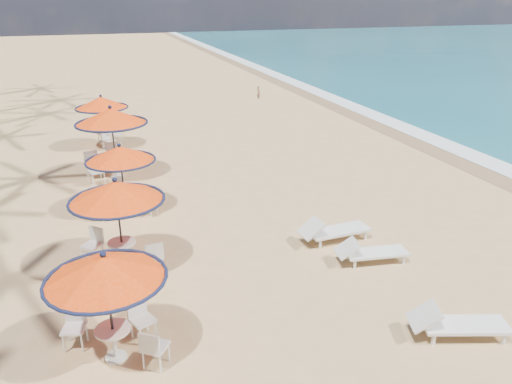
{
  "coord_description": "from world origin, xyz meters",
  "views": [
    {
      "loc": [
        -5.3,
        -7.42,
        6.21
      ],
      "look_at": [
        -1.31,
        4.43,
        1.2
      ],
      "focal_mm": 35.0,
      "sensor_mm": 36.0,
      "label": 1
    }
  ],
  "objects_px": {
    "station_3": "(109,125)",
    "station_2": "(121,162)",
    "station_0": "(108,281)",
    "station_1": "(115,203)",
    "lounger_far": "(332,230)",
    "lounger_near": "(455,323)",
    "lounger_mid": "(369,251)",
    "station_4": "(103,109)"
  },
  "relations": [
    {
      "from": "station_1",
      "to": "station_2",
      "type": "distance_m",
      "value": 3.41
    },
    {
      "from": "lounger_mid",
      "to": "station_3",
      "type": "bearing_deg",
      "value": 132.01
    },
    {
      "from": "station_1",
      "to": "station_2",
      "type": "bearing_deg",
      "value": 83.68
    },
    {
      "from": "station_0",
      "to": "station_2",
      "type": "bearing_deg",
      "value": 83.72
    },
    {
      "from": "lounger_near",
      "to": "station_4",
      "type": "bearing_deg",
      "value": 128.23
    },
    {
      "from": "station_0",
      "to": "lounger_mid",
      "type": "relative_size",
      "value": 1.19
    },
    {
      "from": "station_0",
      "to": "station_2",
      "type": "height_order",
      "value": "station_0"
    },
    {
      "from": "station_3",
      "to": "station_1",
      "type": "bearing_deg",
      "value": -92.33
    },
    {
      "from": "station_2",
      "to": "station_3",
      "type": "relative_size",
      "value": 0.82
    },
    {
      "from": "station_2",
      "to": "station_4",
      "type": "bearing_deg",
      "value": 91.31
    },
    {
      "from": "station_2",
      "to": "station_4",
      "type": "relative_size",
      "value": 0.94
    },
    {
      "from": "station_3",
      "to": "lounger_far",
      "type": "height_order",
      "value": "station_3"
    },
    {
      "from": "station_0",
      "to": "station_1",
      "type": "height_order",
      "value": "station_1"
    },
    {
      "from": "lounger_near",
      "to": "lounger_far",
      "type": "distance_m",
      "value": 4.39
    },
    {
      "from": "station_2",
      "to": "station_4",
      "type": "height_order",
      "value": "station_4"
    },
    {
      "from": "station_0",
      "to": "station_3",
      "type": "distance_m",
      "value": 9.97
    },
    {
      "from": "lounger_far",
      "to": "lounger_mid",
      "type": "bearing_deg",
      "value": -78.04
    },
    {
      "from": "station_0",
      "to": "station_2",
      "type": "relative_size",
      "value": 1.02
    },
    {
      "from": "lounger_near",
      "to": "lounger_far",
      "type": "height_order",
      "value": "lounger_far"
    },
    {
      "from": "station_4",
      "to": "lounger_far",
      "type": "xyz_separation_m",
      "value": [
        5.23,
        -11.03,
        -1.34
      ]
    },
    {
      "from": "station_1",
      "to": "station_4",
      "type": "distance_m",
      "value": 10.65
    },
    {
      "from": "station_3",
      "to": "station_2",
      "type": "bearing_deg",
      "value": -88.2
    },
    {
      "from": "station_3",
      "to": "station_4",
      "type": "height_order",
      "value": "station_3"
    },
    {
      "from": "station_1",
      "to": "station_3",
      "type": "bearing_deg",
      "value": 87.67
    },
    {
      "from": "station_1",
      "to": "lounger_near",
      "type": "distance_m",
      "value": 7.67
    },
    {
      "from": "station_4",
      "to": "lounger_mid",
      "type": "height_order",
      "value": "station_4"
    },
    {
      "from": "station_0",
      "to": "station_3",
      "type": "height_order",
      "value": "station_3"
    },
    {
      "from": "station_1",
      "to": "station_3",
      "type": "height_order",
      "value": "station_3"
    },
    {
      "from": "station_1",
      "to": "lounger_near",
      "type": "relative_size",
      "value": 1.16
    },
    {
      "from": "lounger_far",
      "to": "station_4",
      "type": "bearing_deg",
      "value": 112.35
    },
    {
      "from": "station_3",
      "to": "lounger_far",
      "type": "xyz_separation_m",
      "value": [
        5.17,
        -7.07,
        -1.59
      ]
    },
    {
      "from": "station_0",
      "to": "lounger_near",
      "type": "distance_m",
      "value": 6.52
    },
    {
      "from": "station_2",
      "to": "station_3",
      "type": "xyz_separation_m",
      "value": [
        -0.1,
        3.29,
        0.34
      ]
    },
    {
      "from": "station_1",
      "to": "lounger_mid",
      "type": "bearing_deg",
      "value": -16.33
    },
    {
      "from": "station_0",
      "to": "station_3",
      "type": "xyz_separation_m",
      "value": [
        0.63,
        9.94,
        0.3
      ]
    },
    {
      "from": "lounger_mid",
      "to": "lounger_near",
      "type": "bearing_deg",
      "value": -80.05
    },
    {
      "from": "station_2",
      "to": "lounger_near",
      "type": "relative_size",
      "value": 1.08
    },
    {
      "from": "station_2",
      "to": "lounger_far",
      "type": "bearing_deg",
      "value": -36.71
    },
    {
      "from": "lounger_near",
      "to": "station_3",
      "type": "bearing_deg",
      "value": 134.12
    },
    {
      "from": "station_3",
      "to": "lounger_mid",
      "type": "bearing_deg",
      "value": -56.64
    },
    {
      "from": "station_1",
      "to": "station_4",
      "type": "bearing_deg",
      "value": 88.87
    },
    {
      "from": "lounger_near",
      "to": "lounger_mid",
      "type": "height_order",
      "value": "lounger_near"
    }
  ]
}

